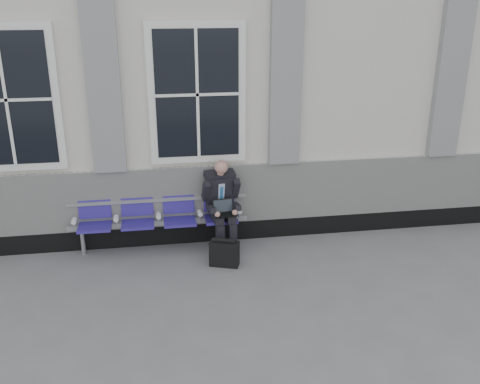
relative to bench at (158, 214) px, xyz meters
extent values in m
plane|color=slate|center=(0.27, -1.32, -0.55)|extent=(70.00, 70.00, 0.00)
cube|color=beige|center=(0.27, 2.18, 1.55)|extent=(14.00, 4.00, 4.20)
cube|color=black|center=(0.27, 0.15, -0.40)|extent=(14.00, 0.10, 0.30)
cube|color=silver|center=(0.27, 0.14, 0.20)|extent=(14.00, 0.08, 0.90)
cube|color=gray|center=(-0.63, 0.12, 1.85)|extent=(0.45, 0.14, 2.40)
cube|color=gray|center=(1.87, 0.12, 1.85)|extent=(0.45, 0.14, 2.40)
cube|color=gray|center=(4.37, 0.12, 1.85)|extent=(0.45, 0.14, 2.40)
cube|color=white|center=(-1.88, 0.14, 1.70)|extent=(1.35, 0.10, 1.95)
cube|color=black|center=(-1.88, 0.09, 1.70)|extent=(1.15, 0.02, 1.75)
cube|color=white|center=(0.62, 0.14, 1.70)|extent=(1.35, 0.10, 1.95)
cube|color=black|center=(0.62, 0.09, 1.70)|extent=(1.15, 0.02, 1.75)
cube|color=#9EA0A3|center=(0.00, -0.02, -0.13)|extent=(2.60, 0.07, 0.07)
cube|color=#9EA0A3|center=(0.00, 0.10, 0.18)|extent=(2.60, 0.05, 0.05)
cylinder|color=#9EA0A3|center=(-1.10, -0.02, -0.36)|extent=(0.06, 0.06, 0.39)
cylinder|color=#9EA0A3|center=(1.10, -0.02, -0.36)|extent=(0.06, 0.06, 0.39)
cube|color=navy|center=(-0.90, -0.10, -0.10)|extent=(0.46, 0.42, 0.07)
cube|color=navy|center=(-0.90, 0.11, 0.16)|extent=(0.46, 0.10, 0.40)
cube|color=navy|center=(-0.30, -0.10, -0.10)|extent=(0.46, 0.42, 0.07)
cube|color=navy|center=(-0.30, 0.11, 0.16)|extent=(0.46, 0.10, 0.40)
cube|color=navy|center=(0.30, -0.10, -0.10)|extent=(0.46, 0.42, 0.07)
cube|color=navy|center=(0.30, 0.11, 0.16)|extent=(0.46, 0.10, 0.40)
cube|color=navy|center=(0.90, -0.10, -0.10)|extent=(0.46, 0.42, 0.07)
cube|color=navy|center=(0.90, 0.11, 0.16)|extent=(0.46, 0.10, 0.40)
cylinder|color=white|center=(-1.18, -0.07, 0.00)|extent=(0.07, 0.12, 0.07)
cylinder|color=white|center=(-0.60, -0.07, 0.00)|extent=(0.07, 0.12, 0.07)
cylinder|color=white|center=(0.00, -0.07, 0.00)|extent=(0.07, 0.12, 0.07)
cylinder|color=white|center=(0.60, -0.07, 0.00)|extent=(0.07, 0.12, 0.07)
cylinder|color=white|center=(1.18, -0.07, 0.00)|extent=(0.07, 0.12, 0.07)
cube|color=black|center=(0.86, -0.45, -0.51)|extent=(0.13, 0.25, 0.08)
cube|color=black|center=(1.04, -0.43, -0.51)|extent=(0.13, 0.25, 0.08)
cube|color=black|center=(0.85, -0.39, -0.31)|extent=(0.12, 0.13, 0.47)
cube|color=black|center=(1.03, -0.37, -0.31)|extent=(0.12, 0.13, 0.47)
cube|color=black|center=(0.83, -0.20, -0.02)|extent=(0.17, 0.42, 0.13)
cube|color=black|center=(1.01, -0.17, -0.02)|extent=(0.17, 0.42, 0.13)
cube|color=black|center=(0.90, -0.01, 0.28)|extent=(0.41, 0.35, 0.57)
cube|color=#B4C3ED|center=(0.91, -0.11, 0.30)|extent=(0.10, 0.10, 0.32)
cube|color=#2469A8|center=(0.91, -0.12, 0.28)|extent=(0.05, 0.08, 0.27)
cube|color=black|center=(0.90, -0.03, 0.55)|extent=(0.46, 0.26, 0.13)
cylinder|color=tan|center=(0.91, -0.08, 0.62)|extent=(0.10, 0.10, 0.09)
sphere|color=tan|center=(0.91, -0.13, 0.71)|extent=(0.19, 0.19, 0.19)
cube|color=black|center=(0.69, -0.12, 0.35)|extent=(0.12, 0.27, 0.34)
cube|color=black|center=(1.12, -0.07, 0.35)|extent=(0.12, 0.27, 0.34)
cube|color=black|center=(0.75, -0.28, 0.14)|extent=(0.11, 0.29, 0.13)
cube|color=black|center=(1.11, -0.24, 0.14)|extent=(0.11, 0.29, 0.13)
sphere|color=tan|center=(0.82, -0.40, 0.10)|extent=(0.08, 0.08, 0.08)
sphere|color=tan|center=(1.07, -0.37, 0.10)|extent=(0.08, 0.08, 0.08)
cube|color=black|center=(0.93, -0.31, 0.05)|extent=(0.32, 0.24, 0.02)
cube|color=black|center=(0.92, -0.21, 0.15)|extent=(0.31, 0.12, 0.19)
cube|color=black|center=(0.92, -0.21, 0.15)|extent=(0.28, 0.09, 0.16)
cube|color=black|center=(0.87, -0.69, -0.37)|extent=(0.43, 0.29, 0.36)
cylinder|color=black|center=(0.87, -0.69, -0.17)|extent=(0.32, 0.16, 0.06)
camera|label=1|loc=(0.04, -7.26, 3.00)|focal=40.00mm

